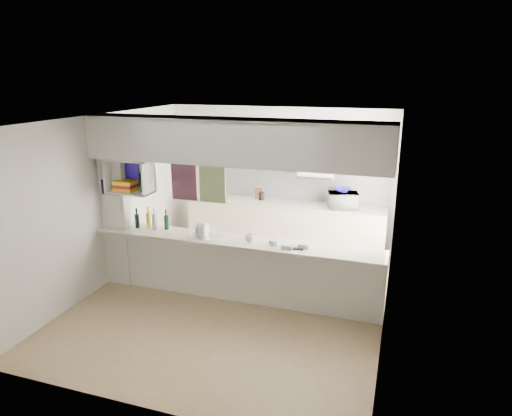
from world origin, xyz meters
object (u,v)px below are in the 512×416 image
at_px(microwave, 343,200).
at_px(dish_rack, 205,231).
at_px(bowl, 342,190).
at_px(wine_bottles, 152,221).

distance_m(microwave, dish_rack, 2.68).
bearing_deg(microwave, bowl, -68.70).
bearing_deg(microwave, dish_rack, 36.06).
bearing_deg(wine_bottles, bowl, 38.68).
bearing_deg(microwave, wine_bottles, 22.30).
relative_size(bowl, dish_rack, 0.64).
distance_m(microwave, bowl, 0.18).
xyz_separation_m(microwave, wine_bottles, (-2.58, -2.01, -0.02)).
bearing_deg(dish_rack, bowl, 50.25).
xyz_separation_m(bowl, wine_bottles, (-2.55, -2.04, -0.19)).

